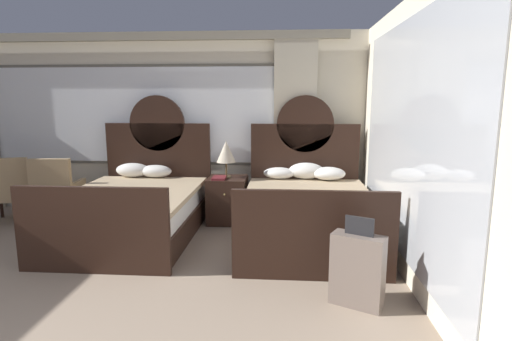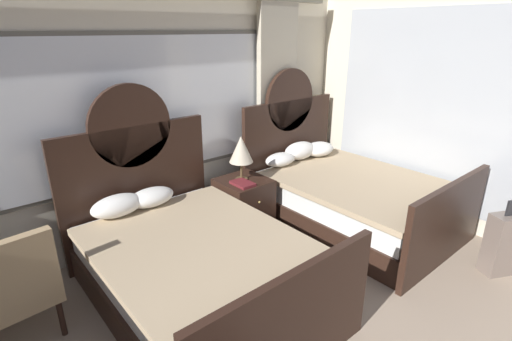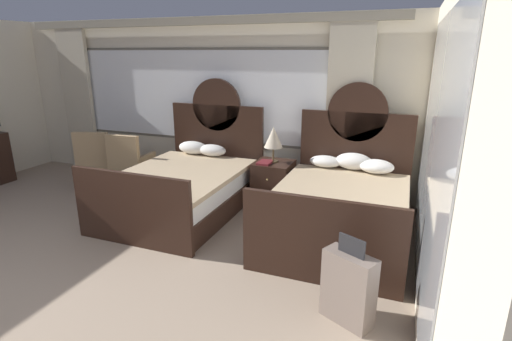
{
  "view_description": "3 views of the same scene",
  "coord_description": "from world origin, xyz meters",
  "px_view_note": "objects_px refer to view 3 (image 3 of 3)",
  "views": [
    {
      "loc": [
        2.34,
        -1.89,
        1.73
      ],
      "look_at": [
        2.0,
        2.71,
        0.92
      ],
      "focal_mm": 28.81,
      "sensor_mm": 36.0,
      "label": 1
    },
    {
      "loc": [
        -0.97,
        0.56,
        2.26
      ],
      "look_at": [
        1.34,
        3.28,
        0.92
      ],
      "focal_mm": 26.76,
      "sensor_mm": 36.0,
      "label": 2
    },
    {
      "loc": [
        3.25,
        -1.46,
        2.17
      ],
      "look_at": [
        1.58,
        2.86,
        0.76
      ],
      "focal_mm": 27.47,
      "sensor_mm": 36.0,
      "label": 3
    }
  ],
  "objects_px": {
    "suitcase_on_floor": "(348,288)",
    "armchair_by_window_left": "(130,161)",
    "armchair_by_window_centre": "(97,157)",
    "book_on_nightstand": "(265,162)",
    "bed_near_window": "(185,186)",
    "nightstand_between_beds": "(273,183)",
    "table_lamp_on_nightstand": "(273,138)",
    "bed_near_mirror": "(341,207)"
  },
  "relations": [
    {
      "from": "bed_near_window",
      "to": "suitcase_on_floor",
      "type": "relative_size",
      "value": 2.92
    },
    {
      "from": "armchair_by_window_centre",
      "to": "suitcase_on_floor",
      "type": "bearing_deg",
      "value": -24.68
    },
    {
      "from": "nightstand_between_beds",
      "to": "armchair_by_window_left",
      "type": "relative_size",
      "value": 0.68
    },
    {
      "from": "nightstand_between_beds",
      "to": "armchair_by_window_left",
      "type": "bearing_deg",
      "value": -173.82
    },
    {
      "from": "bed_near_mirror",
      "to": "book_on_nightstand",
      "type": "bearing_deg",
      "value": 154.9
    },
    {
      "from": "book_on_nightstand",
      "to": "armchair_by_window_centre",
      "type": "height_order",
      "value": "armchair_by_window_centre"
    },
    {
      "from": "book_on_nightstand",
      "to": "armchair_by_window_left",
      "type": "xyz_separation_m",
      "value": [
        -2.26,
        -0.15,
        -0.16
      ]
    },
    {
      "from": "table_lamp_on_nightstand",
      "to": "armchair_by_window_left",
      "type": "relative_size",
      "value": 0.55
    },
    {
      "from": "bed_near_window",
      "to": "armchair_by_window_centre",
      "type": "xyz_separation_m",
      "value": [
        -1.94,
        0.42,
        0.14
      ]
    },
    {
      "from": "armchair_by_window_left",
      "to": "suitcase_on_floor",
      "type": "bearing_deg",
      "value": -28.4
    },
    {
      "from": "bed_near_mirror",
      "to": "armchair_by_window_left",
      "type": "distance_m",
      "value": 3.47
    },
    {
      "from": "bed_near_window",
      "to": "armchair_by_window_centre",
      "type": "height_order",
      "value": "bed_near_window"
    },
    {
      "from": "armchair_by_window_centre",
      "to": "bed_near_window",
      "type": "bearing_deg",
      "value": -12.35
    },
    {
      "from": "book_on_nightstand",
      "to": "armchair_by_window_left",
      "type": "distance_m",
      "value": 2.27
    },
    {
      "from": "bed_near_window",
      "to": "armchair_by_window_left",
      "type": "height_order",
      "value": "bed_near_window"
    },
    {
      "from": "suitcase_on_floor",
      "to": "table_lamp_on_nightstand",
      "type": "bearing_deg",
      "value": 121.9
    },
    {
      "from": "book_on_nightstand",
      "to": "nightstand_between_beds",
      "type": "bearing_deg",
      "value": 48.09
    },
    {
      "from": "table_lamp_on_nightstand",
      "to": "suitcase_on_floor",
      "type": "relative_size",
      "value": 0.67
    },
    {
      "from": "bed_near_mirror",
      "to": "book_on_nightstand",
      "type": "xyz_separation_m",
      "value": [
        -1.19,
        0.56,
        0.29
      ]
    },
    {
      "from": "table_lamp_on_nightstand",
      "to": "armchair_by_window_centre",
      "type": "height_order",
      "value": "table_lamp_on_nightstand"
    },
    {
      "from": "nightstand_between_beds",
      "to": "suitcase_on_floor",
      "type": "bearing_deg",
      "value": -58.19
    },
    {
      "from": "suitcase_on_floor",
      "to": "book_on_nightstand",
      "type": "bearing_deg",
      "value": 124.78
    },
    {
      "from": "armchair_by_window_left",
      "to": "bed_near_window",
      "type": "bearing_deg",
      "value": -18.41
    },
    {
      "from": "bed_near_window",
      "to": "table_lamp_on_nightstand",
      "type": "bearing_deg",
      "value": 32.7
    },
    {
      "from": "book_on_nightstand",
      "to": "suitcase_on_floor",
      "type": "height_order",
      "value": "suitcase_on_floor"
    },
    {
      "from": "bed_near_mirror",
      "to": "armchair_by_window_left",
      "type": "relative_size",
      "value": 2.41
    },
    {
      "from": "armchair_by_window_centre",
      "to": "table_lamp_on_nightstand",
      "type": "bearing_deg",
      "value": 5.05
    },
    {
      "from": "armchair_by_window_centre",
      "to": "suitcase_on_floor",
      "type": "relative_size",
      "value": 1.21
    },
    {
      "from": "nightstand_between_beds",
      "to": "book_on_nightstand",
      "type": "relative_size",
      "value": 2.46
    },
    {
      "from": "suitcase_on_floor",
      "to": "bed_near_mirror",
      "type": "bearing_deg",
      "value": 101.63
    },
    {
      "from": "bed_near_mirror",
      "to": "table_lamp_on_nightstand",
      "type": "height_order",
      "value": "bed_near_mirror"
    },
    {
      "from": "table_lamp_on_nightstand",
      "to": "armchair_by_window_centre",
      "type": "xyz_separation_m",
      "value": [
        -3.02,
        -0.27,
        -0.5
      ]
    },
    {
      "from": "book_on_nightstand",
      "to": "suitcase_on_floor",
      "type": "xyz_separation_m",
      "value": [
        1.52,
        -2.19,
        -0.34
      ]
    },
    {
      "from": "suitcase_on_floor",
      "to": "armchair_by_window_left",
      "type": "bearing_deg",
      "value": 151.6
    },
    {
      "from": "bed_near_window",
      "to": "suitcase_on_floor",
      "type": "xyz_separation_m",
      "value": [
        2.52,
        -1.62,
        -0.04
      ]
    },
    {
      "from": "bed_near_mirror",
      "to": "armchair_by_window_centre",
      "type": "relative_size",
      "value": 2.41
    },
    {
      "from": "armchair_by_window_centre",
      "to": "suitcase_on_floor",
      "type": "distance_m",
      "value": 4.91
    },
    {
      "from": "book_on_nightstand",
      "to": "table_lamp_on_nightstand",
      "type": "bearing_deg",
      "value": 56.61
    },
    {
      "from": "book_on_nightstand",
      "to": "suitcase_on_floor",
      "type": "bearing_deg",
      "value": -55.22
    },
    {
      "from": "bed_near_mirror",
      "to": "armchair_by_window_centre",
      "type": "distance_m",
      "value": 4.14
    },
    {
      "from": "armchair_by_window_centre",
      "to": "suitcase_on_floor",
      "type": "xyz_separation_m",
      "value": [
        4.46,
        -2.05,
        -0.18
      ]
    },
    {
      "from": "table_lamp_on_nightstand",
      "to": "suitcase_on_floor",
      "type": "bearing_deg",
      "value": -58.1
    }
  ]
}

